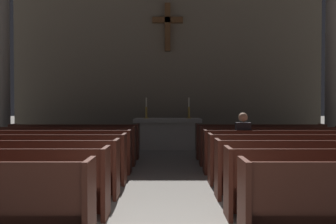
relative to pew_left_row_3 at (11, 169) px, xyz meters
The scene contains 15 objects.
pew_left_row_3 is the anchor object (origin of this frame).
pew_left_row_4 1.12m from the pew_left_row_3, 90.00° to the left, with size 3.46×0.50×0.95m.
pew_left_row_5 2.24m from the pew_left_row_3, 90.00° to the left, with size 3.46×0.50×0.95m.
pew_left_row_6 3.36m from the pew_left_row_3, 90.00° to the left, with size 3.46×0.50×0.95m.
pew_left_row_7 4.48m from the pew_left_row_3, 90.00° to the left, with size 3.46×0.50×0.95m.
pew_right_row_3 5.03m from the pew_left_row_3, ahead, with size 3.46×0.50×0.95m.
pew_right_row_4 5.16m from the pew_left_row_3, 12.54° to the left, with size 3.46×0.50×0.95m.
pew_right_row_5 5.51m from the pew_left_row_3, 23.99° to the left, with size 3.46×0.50×0.95m.
pew_right_row_6 6.05m from the pew_left_row_3, 33.72° to the left, with size 3.46×0.50×0.95m.
pew_right_row_7 6.74m from the pew_left_row_3, 41.67° to the left, with size 3.46×0.50×0.95m.
altar 7.25m from the pew_left_row_3, 69.69° to the left, with size 2.20×0.90×1.01m.
candlestick_left 7.08m from the pew_left_row_3, 75.04° to the left, with size 0.16×0.16×0.68m.
candlestick_right 7.56m from the pew_left_row_3, 64.68° to the left, with size 0.16×0.16×0.68m.
apse_with_cross 9.42m from the pew_left_row_3, 73.36° to the left, with size 11.21×0.46×7.73m.
lone_worshipper 4.73m from the pew_left_row_3, 28.81° to the left, with size 0.32×0.43×1.32m.
Camera 1 is at (0.01, -4.25, 1.55)m, focal length 43.19 mm.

